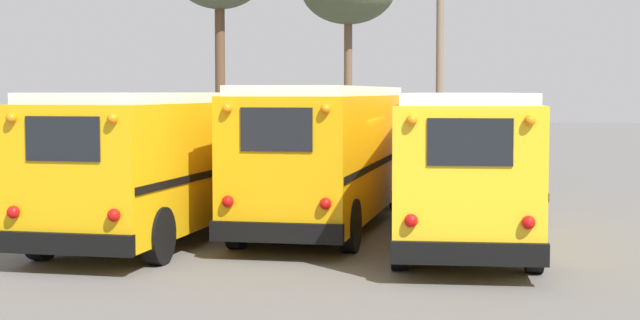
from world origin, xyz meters
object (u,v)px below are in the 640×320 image
school_bus_1 (328,150)px  school_bus_0 (179,156)px  school_bus_2 (462,161)px  utility_pole (440,60)px

school_bus_1 → school_bus_0: bearing=-154.9°
school_bus_0 → school_bus_1: (3.08, 1.44, 0.07)m
school_bus_0 → school_bus_1: size_ratio=1.09×
school_bus_2 → utility_pole: (-1.19, 14.41, 2.51)m
school_bus_0 → utility_pole: bearing=70.3°
school_bus_1 → school_bus_2: bearing=-32.1°
school_bus_0 → utility_pole: 14.99m
school_bus_0 → school_bus_2: 6.18m
school_bus_1 → utility_pole: 12.85m
school_bus_1 → school_bus_2: (3.08, -1.93, -0.08)m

